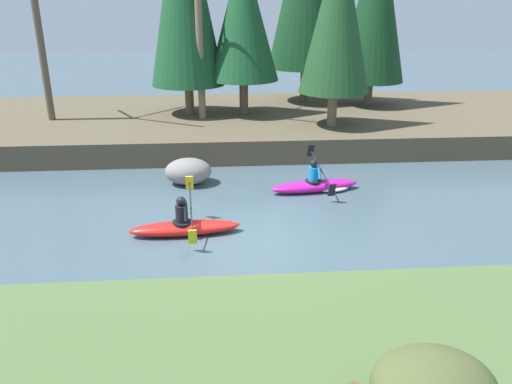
# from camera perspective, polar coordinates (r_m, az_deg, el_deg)

# --- Properties ---
(ground_plane) EXTENTS (90.00, 90.00, 0.00)m
(ground_plane) POSITION_cam_1_polar(r_m,az_deg,el_deg) (12.25, -0.93, -5.15)
(ground_plane) COLOR #425660
(riverbank_far) EXTENTS (44.00, 9.12, 0.88)m
(riverbank_far) POSITION_cam_1_polar(r_m,az_deg,el_deg) (21.61, -2.58, 7.85)
(riverbank_far) COLOR brown
(riverbank_far) RESTS_ON ground
(conifer_tree_mid_left) EXTENTS (2.88, 2.88, 6.48)m
(conifer_tree_mid_left) POSITION_cam_1_polar(r_m,az_deg,el_deg) (20.93, -1.49, 19.53)
(conifer_tree_mid_left) COLOR brown
(conifer_tree_mid_left) RESTS_ON riverbank_far
(conifer_tree_mid_right) EXTENTS (2.63, 2.63, 6.95)m
(conifer_tree_mid_right) POSITION_cam_1_polar(r_m,az_deg,el_deg) (19.09, 9.30, 19.60)
(conifer_tree_mid_right) COLOR #7A664C
(conifer_tree_mid_right) RESTS_ON riverbank_far
(conifer_tree_right) EXTENTS (2.95, 2.95, 7.86)m
(conifer_tree_right) POSITION_cam_1_polar(r_m,az_deg,el_deg) (23.40, 13.53, 20.47)
(conifer_tree_right) COLOR brown
(conifer_tree_right) RESTS_ON riverbank_far
(bare_tree_upstream) EXTENTS (4.02, 3.97, 7.33)m
(bare_tree_upstream) POSITION_cam_1_polar(r_m,az_deg,el_deg) (21.52, -23.45, 16.65)
(bare_tree_upstream) COLOR brown
(bare_tree_upstream) RESTS_ON riverbank_far
(bare_tree_mid_upstream) EXTENTS (3.42, 3.38, 6.20)m
(bare_tree_mid_upstream) POSITION_cam_1_polar(r_m,az_deg,el_deg) (20.29, -6.37, 16.49)
(bare_tree_mid_upstream) COLOR #7A664C
(bare_tree_mid_upstream) RESTS_ON riverbank_far
(kayaker_lead) EXTENTS (2.80, 2.07, 1.20)m
(kayaker_lead) POSITION_cam_1_polar(r_m,az_deg,el_deg) (15.15, 7.11, 0.82)
(kayaker_lead) COLOR #C61999
(kayaker_lead) RESTS_ON ground
(kayaker_middle) EXTENTS (2.79, 2.07, 1.20)m
(kayaker_middle) POSITION_cam_1_polar(r_m,az_deg,el_deg) (12.40, -8.07, -3.88)
(kayaker_middle) COLOR red
(kayaker_middle) RESTS_ON ground
(boulder_midstream) EXTENTS (1.44, 1.13, 0.82)m
(boulder_midstream) POSITION_cam_1_polar(r_m,az_deg,el_deg) (15.72, -7.75, 2.37)
(boulder_midstream) COLOR gray
(boulder_midstream) RESTS_ON ground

